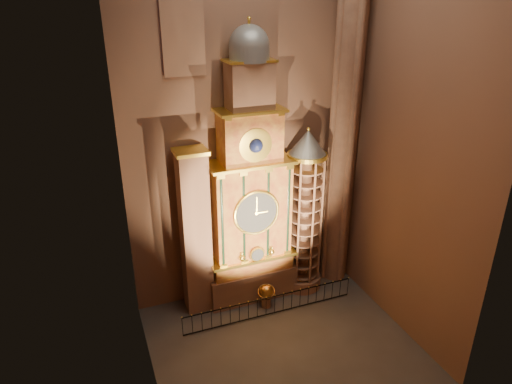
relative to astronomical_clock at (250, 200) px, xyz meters
name	(u,v)px	position (x,y,z in m)	size (l,w,h in m)	color
floor	(283,344)	(0.00, -4.96, -6.68)	(14.00, 14.00, 0.00)	#383330
wall_back	(243,124)	(0.00, 1.04, 4.32)	(22.00, 22.00, 0.00)	brown
wall_left	(132,177)	(-7.00, -4.96, 4.32)	(22.00, 22.00, 0.00)	brown
wall_right	(413,140)	(7.00, -4.96, 4.32)	(22.00, 22.00, 0.00)	brown
astronomical_clock	(250,200)	(0.00, 0.00, 0.00)	(5.60, 2.41, 16.70)	#8C634C
portrait_tower	(195,233)	(-3.40, 0.02, -1.53)	(1.80, 1.60, 10.20)	#8C634C
stair_turret	(304,214)	(3.50, -0.26, -1.41)	(2.50, 2.50, 10.80)	#8C634C
gothic_pier	(345,118)	(6.10, 0.04, 4.32)	(2.04, 2.04, 22.00)	#8C634C
stained_glass_window	(182,23)	(-3.20, 0.95, 9.82)	(2.20, 0.14, 5.20)	navy
celestial_globe	(266,294)	(0.44, -1.54, -5.75)	(1.38, 1.35, 1.55)	#8C634C
iron_railing	(270,306)	(0.34, -2.42, -5.98)	(10.69, 0.13, 1.28)	black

